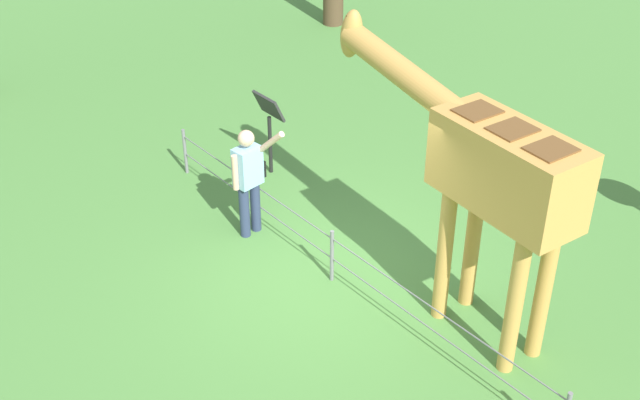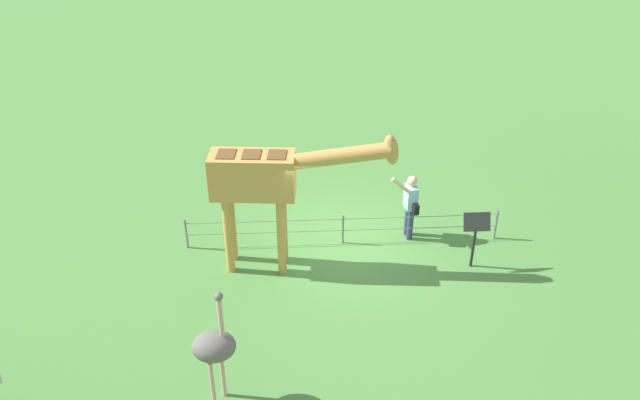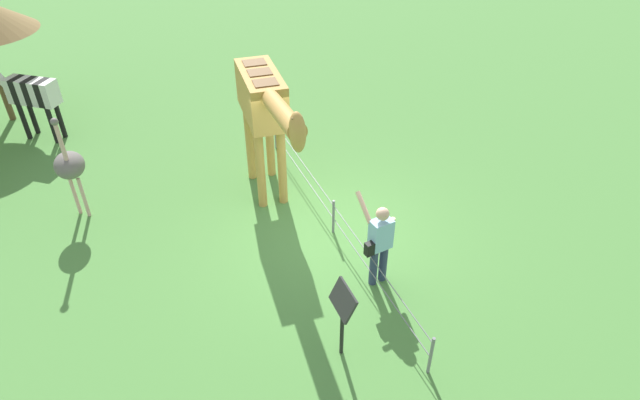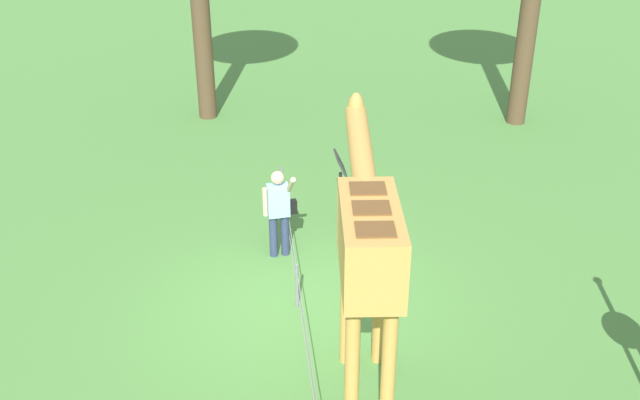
% 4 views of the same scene
% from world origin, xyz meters
% --- Properties ---
extents(ground_plane, '(60.00, 60.00, 0.00)m').
position_xyz_m(ground_plane, '(0.00, 0.00, 0.00)').
color(ground_plane, '#4C843D').
extents(giraffe, '(3.79, 0.85, 3.16)m').
position_xyz_m(giraffe, '(-1.59, -0.67, 2.10)').
color(giraffe, '#C69347').
rests_on(giraffe, ground_plane).
extents(visitor, '(0.66, 0.58, 1.68)m').
position_xyz_m(visitor, '(1.52, 0.25, 0.90)').
color(visitor, navy).
rests_on(visitor, ground_plane).
extents(info_sign, '(0.56, 0.21, 1.32)m').
position_xyz_m(info_sign, '(2.69, -0.94, 0.95)').
color(info_sign, black).
rests_on(info_sign, ground_plane).
extents(wire_fence, '(7.05, 0.05, 0.75)m').
position_xyz_m(wire_fence, '(0.00, 0.09, 0.40)').
color(wire_fence, slate).
rests_on(wire_fence, ground_plane).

